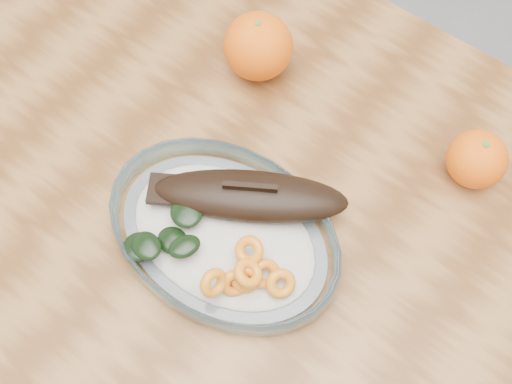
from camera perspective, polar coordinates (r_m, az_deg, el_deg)
ground at (r=1.45m, az=-0.08°, el=-15.88°), size 3.00×3.00×0.00m
dining_table at (r=0.82m, az=-0.13°, el=-7.14°), size 1.20×0.80×0.75m
plated_meal at (r=0.71m, az=-2.81°, el=-3.38°), size 0.52×0.52×0.08m
orange_left at (r=0.82m, az=0.20°, el=12.82°), size 0.09×0.09×0.09m
orange_right at (r=0.78m, az=19.04°, el=2.77°), size 0.07×0.07×0.07m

